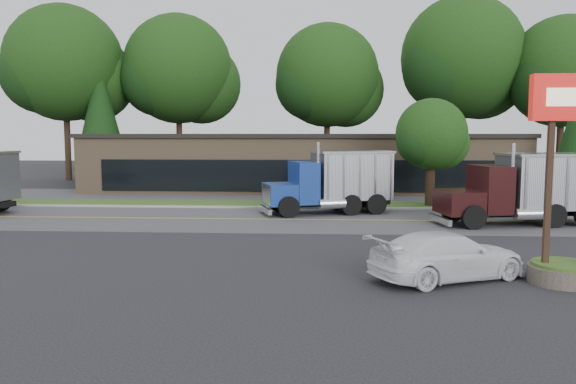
# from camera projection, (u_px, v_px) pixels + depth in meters

# --- Properties ---
(ground) EXTENTS (140.00, 140.00, 0.00)m
(ground) POSITION_uv_depth(u_px,v_px,m) (218.00, 259.00, 19.32)
(ground) COLOR #333338
(ground) RESTS_ON ground
(road) EXTENTS (60.00, 8.00, 0.02)m
(road) POSITION_uv_depth(u_px,v_px,m) (251.00, 219.00, 28.25)
(road) COLOR slate
(road) RESTS_ON ground
(center_line) EXTENTS (60.00, 0.12, 0.01)m
(center_line) POSITION_uv_depth(u_px,v_px,m) (251.00, 219.00, 28.25)
(center_line) COLOR gold
(center_line) RESTS_ON ground
(curb) EXTENTS (60.00, 0.30, 0.12)m
(curb) POSITION_uv_depth(u_px,v_px,m) (260.00, 208.00, 32.42)
(curb) COLOR #9E9E99
(curb) RESTS_ON ground
(grass_verge) EXTENTS (60.00, 3.40, 0.03)m
(grass_verge) POSITION_uv_depth(u_px,v_px,m) (263.00, 204.00, 34.21)
(grass_verge) COLOR #304D1A
(grass_verge) RESTS_ON ground
(far_parking) EXTENTS (60.00, 7.00, 0.02)m
(far_parking) POSITION_uv_depth(u_px,v_px,m) (271.00, 196.00, 39.17)
(far_parking) COLOR slate
(far_parking) RESTS_ON ground
(strip_mall) EXTENTS (32.00, 12.00, 4.00)m
(strip_mall) POSITION_uv_depth(u_px,v_px,m) (303.00, 163.00, 44.80)
(strip_mall) COLOR #8A6F54
(strip_mall) RESTS_ON ground
(bilo_sign) EXTENTS (2.20, 1.90, 5.95)m
(bilo_sign) POSITION_uv_depth(u_px,v_px,m) (565.00, 214.00, 15.99)
(bilo_sign) COLOR #6B6054
(bilo_sign) RESTS_ON ground
(tree_far_a) EXTENTS (11.22, 10.56, 16.00)m
(tree_far_a) POSITION_uv_depth(u_px,v_px,m) (67.00, 69.00, 51.36)
(tree_far_a) COLOR #382619
(tree_far_a) RESTS_ON ground
(tree_far_b) EXTENTS (10.82, 10.19, 15.44)m
(tree_far_b) POSITION_uv_depth(u_px,v_px,m) (180.00, 75.00, 52.78)
(tree_far_b) COLOR #382619
(tree_far_b) RESTS_ON ground
(tree_far_c) EXTENTS (10.12, 9.52, 14.43)m
(tree_far_c) POSITION_uv_depth(u_px,v_px,m) (329.00, 81.00, 51.99)
(tree_far_c) COLOR #382619
(tree_far_c) RESTS_ON ground
(tree_far_d) EXTENTS (11.57, 10.89, 16.50)m
(tree_far_d) POSITION_uv_depth(u_px,v_px,m) (464.00, 64.00, 50.16)
(tree_far_d) COLOR #382619
(tree_far_d) RESTS_ON ground
(tree_far_e) EXTENTS (10.01, 9.42, 14.28)m
(tree_far_e) POSITION_uv_depth(u_px,v_px,m) (564.00, 77.00, 47.82)
(tree_far_e) COLOR #382619
(tree_far_e) RESTS_ON ground
(evergreen_left) EXTENTS (4.79, 4.79, 10.89)m
(evergreen_left) POSITION_uv_depth(u_px,v_px,m) (100.00, 115.00, 49.45)
(evergreen_left) COLOR #382619
(evergreen_left) RESTS_ON ground
(tree_verge) EXTENTS (4.48, 4.22, 6.39)m
(tree_verge) POSITION_uv_depth(u_px,v_px,m) (432.00, 138.00, 33.24)
(tree_verge) COLOR #382619
(tree_verge) RESTS_ON ground
(dump_truck_blue) EXTENTS (7.20, 4.49, 3.36)m
(dump_truck_blue) POSITION_uv_depth(u_px,v_px,m) (335.00, 180.00, 30.35)
(dump_truck_blue) COLOR black
(dump_truck_blue) RESTS_ON ground
(dump_truck_maroon) EXTENTS (7.99, 3.89, 3.36)m
(dump_truck_maroon) POSITION_uv_depth(u_px,v_px,m) (529.00, 187.00, 26.53)
(dump_truck_maroon) COLOR black
(dump_truck_maroon) RESTS_ON ground
(rally_car) EXTENTS (5.24, 3.90, 1.41)m
(rally_car) POSITION_uv_depth(u_px,v_px,m) (448.00, 256.00, 16.55)
(rally_car) COLOR white
(rally_car) RESTS_ON ground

